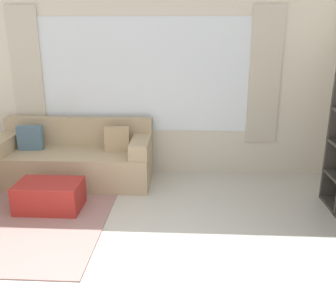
% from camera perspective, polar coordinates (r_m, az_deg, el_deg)
% --- Properties ---
extents(wall_back, '(6.74, 0.11, 2.70)m').
position_cam_1_polar(wall_back, '(5.47, -3.56, 9.90)').
color(wall_back, beige).
rests_on(wall_back, ground_plane).
extents(area_rug, '(2.28, 2.40, 0.01)m').
position_cam_1_polar(area_rug, '(4.83, -22.62, -9.32)').
color(area_rug, gray).
rests_on(area_rug, ground_plane).
extents(couch_main, '(2.14, 0.86, 0.86)m').
position_cam_1_polar(couch_main, '(5.45, -13.97, -1.79)').
color(couch_main, tan).
rests_on(couch_main, ground_plane).
extents(ottoman, '(0.75, 0.48, 0.35)m').
position_cam_1_polar(ottoman, '(4.71, -17.60, -7.15)').
color(ottoman, '#A82823').
rests_on(ottoman, ground_plane).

